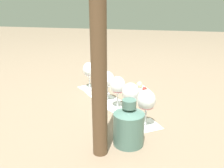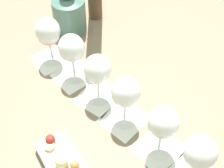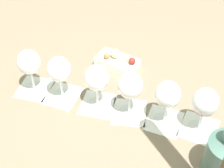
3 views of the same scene
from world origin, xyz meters
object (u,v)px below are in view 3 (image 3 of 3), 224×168
Objects in this scene: wine_glass_0 at (205,104)px; wine_glass_1 at (167,97)px; wine_glass_2 at (130,88)px; wine_glass_4 at (59,71)px; wine_glass_5 at (29,64)px; wine_glass_3 at (97,80)px; snack_dish at (118,61)px.

wine_glass_0 is 1.00× the size of wine_glass_1.
wine_glass_4 is at bearing 43.76° from wine_glass_2.
wine_glass_0 is at bearing -135.62° from wine_glass_4.
wine_glass_0 is 1.00× the size of wine_glass_5.
wine_glass_3 is 1.00× the size of wine_glass_4.
wine_glass_3 is 0.90× the size of snack_dish.
wine_glass_4 is (0.17, 0.16, 0.00)m from wine_glass_2.
wine_glass_4 is at bearing -136.66° from wine_glass_5.
wine_glass_1 is 0.32m from snack_dish.
snack_dish is (0.23, -0.08, -0.09)m from wine_glass_2.
wine_glass_3 reaches higher than snack_dish.
wine_glass_0 is 0.22m from wine_glass_2.
wine_glass_0 and wine_glass_3 have the same top height.
wine_glass_1 and wine_glass_3 have the same top height.
wine_glass_5 is at bearing 85.88° from snack_dish.
wine_glass_0 is 0.46m from wine_glass_4.
wine_glass_2 is at bearing 43.60° from wine_glass_1.
wine_glass_1 is 1.00× the size of wine_glass_4.
wine_glass_5 is at bearing 43.62° from wine_glass_1.
wine_glass_5 is (0.17, 0.16, -0.00)m from wine_glass_3.
wine_glass_1 is at bearing -136.42° from wine_glass_3.
wine_glass_2 reaches higher than snack_dish.
wine_glass_2 is 0.35m from wine_glass_5.
wine_glass_1 is at bearing -179.78° from snack_dish.
wine_glass_1 is at bearing -136.38° from wine_glass_5.
wine_glass_3 is at bearing 44.55° from wine_glass_0.
wine_glass_2 is at bearing -136.43° from wine_glass_3.
snack_dish is at bearing -94.12° from wine_glass_5.
snack_dish is (0.15, -0.15, -0.09)m from wine_glass_3.
wine_glass_1 and wine_glass_5 have the same top height.
wine_glass_1 is 0.35m from wine_glass_4.
snack_dish is (0.06, -0.24, -0.09)m from wine_glass_4.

